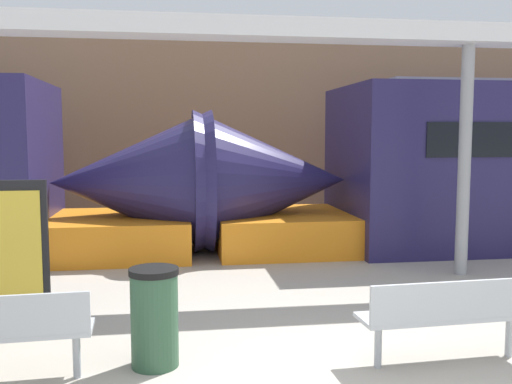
% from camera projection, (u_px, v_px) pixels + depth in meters
% --- Properties ---
extents(station_wall, '(56.00, 0.20, 5.00)m').
position_uv_depth(station_wall, '(231.00, 122.00, 14.52)').
color(station_wall, '#937051').
rests_on(station_wall, ground_plane).
extents(bench_near, '(1.74, 0.53, 0.84)m').
position_uv_depth(bench_near, '(451.00, 311.00, 5.36)').
color(bench_near, '#ADB2B7').
rests_on(bench_near, ground_plane).
extents(bench_far, '(1.50, 0.52, 0.84)m').
position_uv_depth(bench_far, '(3.00, 329.00, 4.89)').
color(bench_far, '#ADB2B7').
rests_on(bench_far, ground_plane).
extents(trash_bin, '(0.47, 0.47, 0.94)m').
position_uv_depth(trash_bin, '(154.00, 317.00, 5.35)').
color(trash_bin, '#2D5138').
rests_on(trash_bin, ground_plane).
extents(poster_board, '(0.93, 0.07, 1.67)m').
position_uv_depth(poster_board, '(6.00, 253.00, 6.46)').
color(poster_board, black).
rests_on(poster_board, ground_plane).
extents(support_column_near, '(0.19, 0.19, 3.54)m').
position_uv_depth(support_column_near, '(464.00, 161.00, 8.77)').
color(support_column_near, gray).
rests_on(support_column_near, ground_plane).
extents(canopy_beam, '(28.00, 0.60, 0.28)m').
position_uv_depth(canopy_beam, '(469.00, 35.00, 8.58)').
color(canopy_beam, silver).
rests_on(canopy_beam, support_column_near).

